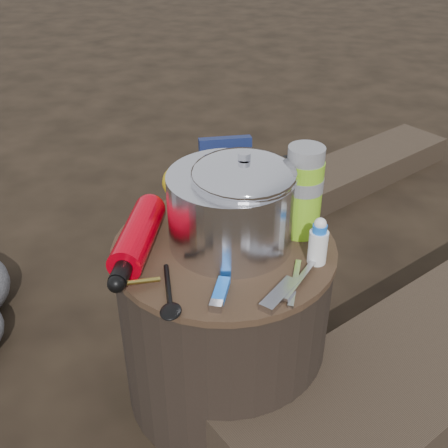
# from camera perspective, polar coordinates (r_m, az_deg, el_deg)

# --- Properties ---
(ground) EXTENTS (60.00, 60.00, 0.00)m
(ground) POSITION_cam_1_polar(r_m,az_deg,el_deg) (1.43, 0.00, -16.52)
(ground) COLOR black
(ground) RESTS_ON ground
(stump) EXTENTS (0.46, 0.46, 0.43)m
(stump) POSITION_cam_1_polar(r_m,az_deg,el_deg) (1.27, 0.00, -10.17)
(stump) COLOR black
(stump) RESTS_ON ground
(log_small) EXTENTS (1.00, 1.04, 0.10)m
(log_small) POSITION_cam_1_polar(r_m,az_deg,el_deg) (2.24, 11.39, 4.51)
(log_small) COLOR #33281D
(log_small) RESTS_ON ground
(foil_windscreen) EXTENTS (0.26, 0.26, 0.16)m
(foil_windscreen) POSITION_cam_1_polar(r_m,az_deg,el_deg) (1.11, 0.74, 1.50)
(foil_windscreen) COLOR silver
(foil_windscreen) RESTS_ON stump
(camping_pot) EXTENTS (0.20, 0.20, 0.20)m
(camping_pot) POSITION_cam_1_polar(r_m,az_deg,el_deg) (1.08, 2.02, 2.09)
(camping_pot) COLOR silver
(camping_pot) RESTS_ON stump
(fuel_bottle) EXTENTS (0.07, 0.28, 0.07)m
(fuel_bottle) POSITION_cam_1_polar(r_m,az_deg,el_deg) (1.12, -8.98, -1.25)
(fuel_bottle) COLOR red
(fuel_bottle) RESTS_ON stump
(thermos) EXTENTS (0.08, 0.08, 0.20)m
(thermos) POSITION_cam_1_polar(r_m,az_deg,el_deg) (1.14, 8.27, 3.33)
(thermos) COLOR #87CF22
(thermos) RESTS_ON stump
(travel_mug) EXTENTS (0.09, 0.09, 0.14)m
(travel_mug) POSITION_cam_1_polar(r_m,az_deg,el_deg) (1.19, 7.01, 3.09)
(travel_mug) COLOR black
(travel_mug) RESTS_ON stump
(stuff_sack) EXTENTS (0.15, 0.13, 0.10)m
(stuff_sack) POSITION_cam_1_polar(r_m,az_deg,el_deg) (1.27, -3.04, 4.33)
(stuff_sack) COLOR gold
(stuff_sack) RESTS_ON stump
(food_pouch) EXTENTS (0.12, 0.06, 0.15)m
(food_pouch) POSITION_cam_1_polar(r_m,az_deg,el_deg) (1.27, 0.18, 5.69)
(food_pouch) COLOR #131D4A
(food_pouch) RESTS_ON stump
(lighter) EXTENTS (0.03, 0.09, 0.02)m
(lighter) POSITION_cam_1_polar(r_m,az_deg,el_deg) (1.01, -0.32, -6.94)
(lighter) COLOR blue
(lighter) RESTS_ON stump
(multitool) EXTENTS (0.07, 0.10, 0.01)m
(multitool) POSITION_cam_1_polar(r_m,az_deg,el_deg) (1.00, 5.83, -7.37)
(multitool) COLOR #B2B2B8
(multitool) RESTS_ON stump
(pot_grabber) EXTENTS (0.07, 0.15, 0.01)m
(pot_grabber) POSITION_cam_1_polar(r_m,az_deg,el_deg) (1.04, 7.40, -5.96)
(pot_grabber) COLOR #B2B2B8
(pot_grabber) RESTS_ON stump
(spork) EXTENTS (0.07, 0.15, 0.01)m
(spork) POSITION_cam_1_polar(r_m,az_deg,el_deg) (1.02, -5.85, -6.50)
(spork) COLOR black
(spork) RESTS_ON stump
(squeeze_bottle) EXTENTS (0.04, 0.04, 0.09)m
(squeeze_bottle) POSITION_cam_1_polar(r_m,az_deg,el_deg) (1.08, 9.80, -1.98)
(squeeze_bottle) COLOR white
(squeeze_bottle) RESTS_ON stump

